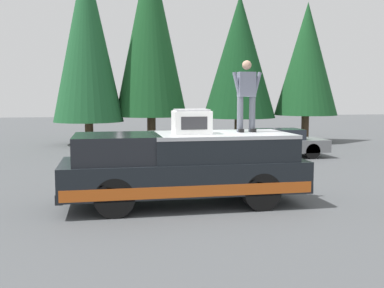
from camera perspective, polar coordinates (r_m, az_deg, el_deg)
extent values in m
plane|color=#4C4F51|center=(10.56, 2.69, -7.64)|extent=(90.00, 90.00, 0.00)
cube|color=black|center=(10.43, -1.10, -3.87)|extent=(2.00, 5.50, 0.70)
cube|color=#CC5619|center=(10.47, -1.10, -4.91)|extent=(2.01, 5.39, 0.24)
cube|color=black|center=(10.20, -9.52, -0.50)|extent=(1.84, 1.87, 0.60)
cube|color=black|center=(10.53, 3.62, -0.44)|extent=(1.92, 3.19, 0.52)
cube|color=#B7BABF|center=(10.50, 3.63, 1.19)|extent=(1.94, 3.19, 0.08)
cube|color=#232326|center=(10.38, -15.97, -5.68)|extent=(1.96, 0.16, 0.20)
cube|color=#B2B5BA|center=(11.25, 12.58, -4.69)|extent=(1.96, 0.16, 0.20)
cylinder|color=black|center=(9.51, -9.79, -6.67)|extent=(0.30, 0.84, 0.84)
cylinder|color=black|center=(11.18, -9.96, -4.75)|extent=(0.30, 0.84, 0.84)
cylinder|color=black|center=(10.08, 8.76, -5.92)|extent=(0.30, 0.84, 0.84)
cylinder|color=black|center=(11.66, 5.95, -4.24)|extent=(0.30, 0.84, 0.84)
cube|color=white|center=(10.25, -0.06, 2.76)|extent=(0.64, 0.84, 0.52)
cube|color=#2D2D30|center=(9.93, 0.29, 2.65)|extent=(0.01, 0.59, 0.29)
cube|color=#99999E|center=(10.23, -0.06, 4.33)|extent=(0.58, 0.76, 0.04)
cylinder|color=#4C515B|center=(10.87, 7.62, 3.74)|extent=(0.15, 0.15, 0.84)
cube|color=black|center=(10.85, 7.66, 1.73)|extent=(0.26, 0.11, 0.08)
cylinder|color=#4C515B|center=(10.78, 6.10, 3.74)|extent=(0.15, 0.15, 0.84)
cube|color=black|center=(10.76, 6.14, 1.71)|extent=(0.26, 0.11, 0.08)
cube|color=gray|center=(10.81, 6.91, 7.50)|extent=(0.24, 0.40, 0.58)
sphere|color=tan|center=(10.83, 6.94, 9.88)|extent=(0.22, 0.22, 0.22)
cylinder|color=gray|center=(10.86, 8.20, 7.48)|extent=(0.09, 0.23, 0.58)
cylinder|color=gray|center=(10.71, 5.70, 7.53)|extent=(0.09, 0.23, 0.58)
cube|color=gray|center=(18.71, 10.50, -0.17)|extent=(1.64, 4.10, 0.50)
cube|color=#282D38|center=(18.71, 10.82, 1.23)|extent=(1.31, 1.89, 0.42)
cylinder|color=black|center=(17.63, 7.49, -1.10)|extent=(0.20, 0.62, 0.62)
cylinder|color=black|center=(18.99, 6.13, -0.56)|extent=(0.20, 0.62, 0.62)
cylinder|color=black|center=(18.59, 14.95, -0.88)|extent=(0.20, 0.62, 0.62)
cylinder|color=black|center=(19.88, 13.15, -0.39)|extent=(0.20, 0.62, 0.62)
cylinder|color=#4C3826|center=(25.46, 14.10, 1.94)|extent=(0.40, 0.40, 1.47)
cone|color=#194C23|center=(25.47, 14.32, 10.37)|extent=(3.37, 3.37, 6.02)
cylinder|color=#4C3826|center=(24.44, 5.93, 1.78)|extent=(0.46, 0.46, 1.34)
cone|color=#14421E|center=(24.46, 6.03, 10.96)|extent=(3.86, 3.86, 6.48)
cylinder|color=#4C3826|center=(24.42, -5.15, 1.87)|extent=(0.46, 0.46, 1.41)
cone|color=#194C23|center=(24.59, -5.27, 14.12)|extent=(3.81, 3.81, 9.06)
cylinder|color=#4C3826|center=(23.87, -12.87, 1.36)|extent=(0.43, 0.43, 1.18)
cone|color=#1E562D|center=(23.97, -13.15, 12.93)|extent=(3.56, 3.56, 8.47)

